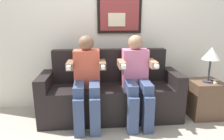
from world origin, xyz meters
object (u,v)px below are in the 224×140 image
person_on_right (136,77)px  side_table_right (204,99)px  spare_remote_on_table (213,82)px  table_lamp (211,55)px  person_on_left (87,78)px  couch (111,95)px

person_on_right → side_table_right: 1.02m
person_on_right → spare_remote_on_table: size_ratio=8.54×
table_lamp → side_table_right: bearing=99.9°
side_table_right → spare_remote_on_table: 0.28m
side_table_right → table_lamp: 0.61m
person_on_left → person_on_right: (0.62, 0.00, 0.00)m
side_table_right → table_lamp: bearing=-80.1°
spare_remote_on_table → side_table_right: bearing=129.0°
couch → person_on_right: size_ratio=1.64×
spare_remote_on_table → person_on_right: bearing=179.5°
person_on_left → spare_remote_on_table: size_ratio=8.54×
table_lamp → spare_remote_on_table: bearing=-32.6°
person_on_left → table_lamp: 1.60m
person_on_right → table_lamp: (0.96, 0.02, 0.25)m
side_table_right → couch: bearing=175.2°
person_on_left → spare_remote_on_table: person_on_left is taller
couch → person_on_left: 0.46m
spare_remote_on_table → couch: bearing=172.4°
person_on_right → table_lamp: 1.00m
spare_remote_on_table → table_lamp: bearing=147.4°
side_table_right → spare_remote_on_table: spare_remote_on_table is taller
couch → person_on_left: bearing=-151.5°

